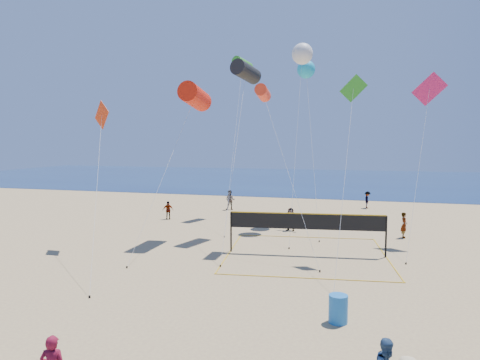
# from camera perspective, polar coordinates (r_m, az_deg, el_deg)

# --- Properties ---
(ocean) EXTENTS (140.00, 50.00, 0.03)m
(ocean) POSITION_cam_1_polar(r_m,az_deg,el_deg) (73.31, 11.36, 0.06)
(ocean) COLOR navy
(ocean) RESTS_ON ground
(far_person_0) EXTENTS (0.95, 0.67, 1.50)m
(far_person_0) POSITION_cam_1_polar(r_m,az_deg,el_deg) (35.94, -9.58, -3.99)
(far_person_0) COLOR gray
(far_person_0) RESTS_ON ground
(far_person_1) EXTENTS (1.60, 0.83, 1.65)m
(far_person_1) POSITION_cam_1_polar(r_m,az_deg,el_deg) (31.21, 6.75, -5.21)
(far_person_1) COLOR gray
(far_person_1) RESTS_ON ground
(far_person_2) EXTENTS (0.42, 0.63, 1.71)m
(far_person_2) POSITION_cam_1_polar(r_m,az_deg,el_deg) (30.69, 21.03, -5.64)
(far_person_2) COLOR gray
(far_person_2) RESTS_ON ground
(far_person_3) EXTENTS (0.95, 0.77, 1.85)m
(far_person_3) POSITION_cam_1_polar(r_m,az_deg,el_deg) (40.23, -1.31, -2.69)
(far_person_3) COLOR gray
(far_person_3) RESTS_ON ground
(far_person_4) EXTENTS (0.64, 1.07, 1.63)m
(far_person_4) POSITION_cam_1_polar(r_m,az_deg,el_deg) (42.95, 16.63, -2.55)
(far_person_4) COLOR gray
(far_person_4) RESTS_ON ground
(trash_barrel) EXTENTS (0.77, 0.77, 1.01)m
(trash_barrel) POSITION_cam_1_polar(r_m,az_deg,el_deg) (16.24, 12.96, -16.40)
(trash_barrel) COLOR blue
(trash_barrel) RESTS_ON ground
(volleyball_net) EXTENTS (9.89, 9.76, 2.38)m
(volleyball_net) POSITION_cam_1_polar(r_m,az_deg,el_deg) (24.69, 8.87, -6.11)
(volleyball_net) COLOR black
(volleyball_net) RESTS_ON ground
(kite_0) EXTENTS (1.74, 8.85, 10.16)m
(kite_0) POSITION_cam_1_polar(r_m,az_deg,el_deg) (28.26, -6.01, 10.98)
(kite_0) COLOR red
(kite_0) RESTS_ON ground
(kite_1) EXTENTS (1.68, 9.34, 11.80)m
(kite_1) POSITION_cam_1_polar(r_m,az_deg,el_deg) (29.66, 0.79, 14.22)
(kite_1) COLOR black
(kite_1) RESTS_ON ground
(kite_2) EXTENTS (4.31, 5.33, 9.79)m
(kite_2) POSITION_cam_1_polar(r_m,az_deg,el_deg) (26.03, 3.08, 11.49)
(kite_2) COLOR #FB3A1B
(kite_2) RESTS_ON ground
(kite_3) EXTENTS (5.31, 8.68, 8.91)m
(kite_3) POSITION_cam_1_polar(r_m,az_deg,el_deg) (27.00, -18.01, 7.38)
(kite_3) COLOR red
(kite_3) RESTS_ON ground
(kite_4) EXTENTS (1.50, 6.68, 10.04)m
(kite_4) POSITION_cam_1_polar(r_m,az_deg,el_deg) (23.88, 14.76, 10.31)
(kite_4) COLOR #2D9224
(kite_4) RESTS_ON ground
(kite_5) EXTENTS (2.78, 6.16, 10.75)m
(kite_5) POSITION_cam_1_polar(r_m,az_deg,el_deg) (29.61, 23.86, 10.37)
(kite_5) COLOR #DA1F60
(kite_5) RESTS_ON ground
(kite_6) EXTENTS (1.62, 8.05, 13.64)m
(kite_6) POSITION_cam_1_polar(r_m,az_deg,el_deg) (33.11, 8.31, 16.30)
(kite_6) COLOR silver
(kite_6) RESTS_ON ground
(kite_7) EXTENTS (2.64, 7.49, 12.69)m
(kite_7) POSITION_cam_1_polar(r_m,az_deg,el_deg) (34.57, 8.81, 14.36)
(kite_7) COLOR #18A4D4
(kite_7) RESTS_ON ground
(kite_8) EXTENTS (1.95, 10.28, 13.59)m
(kite_8) POSITION_cam_1_polar(r_m,az_deg,el_deg) (37.90, 0.33, 15.14)
(kite_8) COLOR #2D9224
(kite_8) RESTS_ON ground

